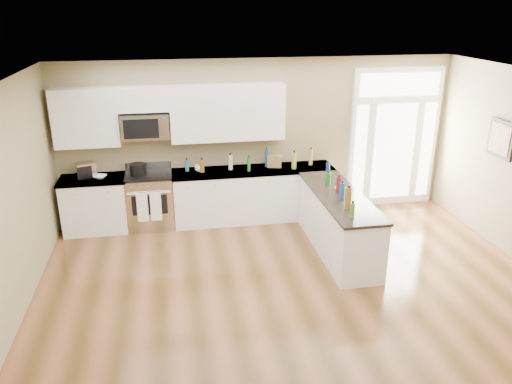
% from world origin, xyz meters
% --- Properties ---
extents(ground, '(8.00, 8.00, 0.00)m').
position_xyz_m(ground, '(0.00, 0.00, 0.00)').
color(ground, '#4B3315').
extents(room_shell, '(8.00, 8.00, 8.00)m').
position_xyz_m(room_shell, '(0.00, 0.00, 1.71)').
color(room_shell, '#8D8059').
rests_on(room_shell, ground).
extents(back_cabinet_left, '(1.10, 0.66, 0.94)m').
position_xyz_m(back_cabinet_left, '(-2.87, 3.69, 0.44)').
color(back_cabinet_left, white).
rests_on(back_cabinet_left, ground).
extents(back_cabinet_right, '(2.85, 0.66, 0.94)m').
position_xyz_m(back_cabinet_right, '(-0.16, 3.69, 0.44)').
color(back_cabinet_right, white).
rests_on(back_cabinet_right, ground).
extents(peninsula_cabinet, '(0.69, 2.32, 0.94)m').
position_xyz_m(peninsula_cabinet, '(0.93, 2.24, 0.43)').
color(peninsula_cabinet, white).
rests_on(peninsula_cabinet, ground).
extents(upper_cabinet_left, '(1.04, 0.33, 0.95)m').
position_xyz_m(upper_cabinet_left, '(-2.88, 3.83, 1.93)').
color(upper_cabinet_left, white).
rests_on(upper_cabinet_left, room_shell).
extents(upper_cabinet_right, '(1.94, 0.33, 0.95)m').
position_xyz_m(upper_cabinet_right, '(-0.57, 3.83, 1.93)').
color(upper_cabinet_right, white).
rests_on(upper_cabinet_right, room_shell).
extents(upper_cabinet_short, '(0.82, 0.33, 0.40)m').
position_xyz_m(upper_cabinet_short, '(-1.95, 3.83, 2.20)').
color(upper_cabinet_short, white).
rests_on(upper_cabinet_short, room_shell).
extents(microwave, '(0.78, 0.41, 0.42)m').
position_xyz_m(microwave, '(-1.95, 3.80, 1.76)').
color(microwave, silver).
rests_on(microwave, room_shell).
extents(entry_door, '(1.70, 0.10, 2.60)m').
position_xyz_m(entry_door, '(2.55, 3.95, 1.30)').
color(entry_door, white).
rests_on(entry_door, ground).
extents(wall_art_near, '(0.05, 0.58, 0.58)m').
position_xyz_m(wall_art_near, '(3.47, 2.20, 1.70)').
color(wall_art_near, black).
rests_on(wall_art_near, room_shell).
extents(kitchen_range, '(0.78, 0.69, 1.08)m').
position_xyz_m(kitchen_range, '(-1.96, 3.69, 0.48)').
color(kitchen_range, silver).
rests_on(kitchen_range, ground).
extents(stockpot, '(0.31, 0.31, 0.21)m').
position_xyz_m(stockpot, '(-2.13, 3.70, 1.05)').
color(stockpot, black).
rests_on(stockpot, kitchen_range).
extents(toaster_oven, '(0.37, 0.33, 0.26)m').
position_xyz_m(toaster_oven, '(-2.97, 3.75, 1.07)').
color(toaster_oven, silver).
rests_on(toaster_oven, back_cabinet_left).
extents(cardboard_box, '(0.28, 0.23, 0.20)m').
position_xyz_m(cardboard_box, '(0.24, 3.77, 1.04)').
color(cardboard_box, brown).
rests_on(cardboard_box, back_cabinet_right).
extents(bowl_left, '(0.26, 0.26, 0.05)m').
position_xyz_m(bowl_left, '(-2.74, 3.66, 0.96)').
color(bowl_left, white).
rests_on(bowl_left, back_cabinet_left).
extents(bowl_peninsula, '(0.20, 0.20, 0.05)m').
position_xyz_m(bowl_peninsula, '(0.98, 2.40, 0.97)').
color(bowl_peninsula, white).
rests_on(bowl_peninsula, peninsula_cabinet).
extents(cup_counter, '(0.17, 0.17, 0.11)m').
position_xyz_m(cup_counter, '(-1.10, 3.74, 0.99)').
color(cup_counter, white).
rests_on(cup_counter, back_cabinet_right).
extents(counter_bottles, '(2.34, 2.45, 0.32)m').
position_xyz_m(counter_bottles, '(0.36, 2.96, 1.07)').
color(counter_bottles, '#19591E').
rests_on(counter_bottles, back_cabinet_right).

